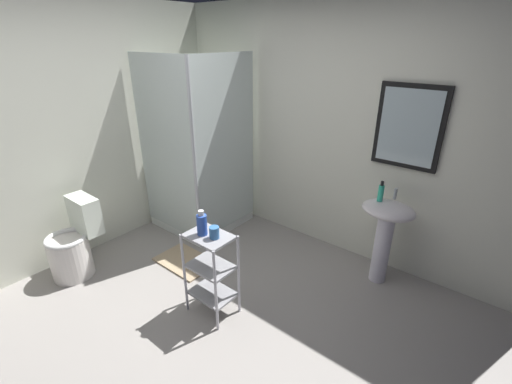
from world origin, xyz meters
name	(u,v)px	position (x,y,z in m)	size (l,w,h in m)	color
ground_plane	(200,331)	(0.00, 0.00, -0.01)	(4.20, 4.20, 0.02)	gray
wall_back	(326,131)	(0.01, 1.85, 1.25)	(4.20, 0.14, 2.50)	white
wall_left	(58,138)	(-1.85, 0.00, 1.25)	(0.10, 4.20, 2.50)	white
shower_stall	(200,192)	(-1.22, 1.17, 0.46)	(0.92, 0.92, 2.00)	white
pedestal_sink	(386,226)	(0.85, 1.52, 0.58)	(0.46, 0.37, 0.81)	white
sink_faucet	(395,194)	(0.85, 1.64, 0.86)	(0.03, 0.03, 0.10)	silver
toilet	(74,245)	(-1.48, -0.23, 0.31)	(0.37, 0.49, 0.76)	white
storage_cart	(211,268)	(-0.08, 0.23, 0.44)	(0.38, 0.28, 0.74)	silver
hand_soap_bottle	(381,193)	(0.76, 1.51, 0.89)	(0.05, 0.05, 0.19)	#2DBC99
shampoo_bottle_blue	(202,224)	(-0.13, 0.21, 0.83)	(0.08, 0.08, 0.20)	blue
rinse_cup	(214,232)	(-0.02, 0.24, 0.79)	(0.08, 0.08, 0.09)	#3870B2
bath_mat	(185,261)	(-0.80, 0.54, 0.01)	(0.60, 0.40, 0.02)	tan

